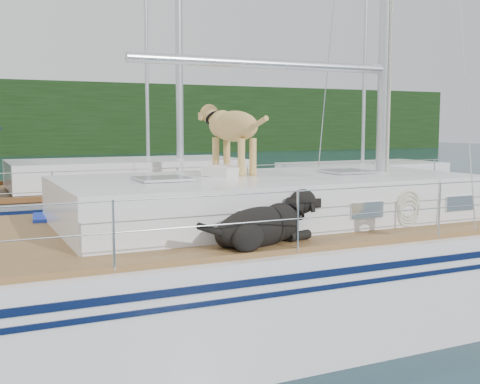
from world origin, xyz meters
TOP-DOWN VIEW (x-y plane):
  - ground at (0.00, 0.00)m, footprint 120.00×120.00m
  - main_sailboat at (0.09, -0.00)m, footprint 12.00×3.80m
  - neighbor_sailboat at (-0.58, 5.87)m, footprint 11.00×3.50m
  - bg_boat_center at (4.00, 16.00)m, footprint 7.20×3.00m
  - bg_boat_east at (12.00, 13.00)m, footprint 6.40×3.00m

SIDE VIEW (x-z plane):
  - ground at x=0.00m, z-range 0.00..0.00m
  - bg_boat_center at x=4.00m, z-range -5.37..6.28m
  - bg_boat_east at x=12.00m, z-range -5.37..6.28m
  - neighbor_sailboat at x=-0.58m, z-range -6.02..7.28m
  - main_sailboat at x=0.09m, z-range -6.33..7.68m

